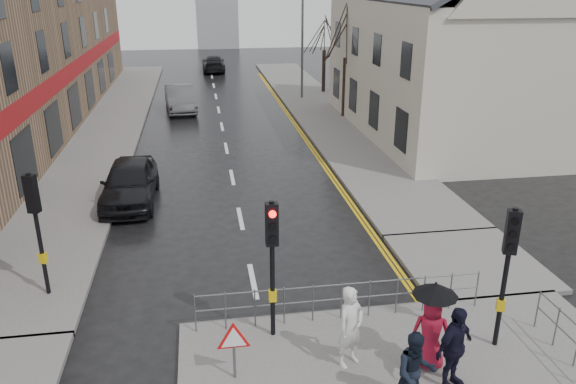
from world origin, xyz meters
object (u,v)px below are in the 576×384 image
object	(u,v)px
pedestrian_a	(351,327)
car_parked	(130,182)
car_mid	(180,99)
pedestrian_with_umbrella	(432,322)
pedestrian_b	(415,372)
pedestrian_d	(454,348)

from	to	relation	value
pedestrian_a	car_parked	bearing A→B (deg)	84.99
car_parked	car_mid	bearing A→B (deg)	85.28
pedestrian_with_umbrella	car_parked	distance (m)	13.42
pedestrian_a	pedestrian_with_umbrella	xyz separation A→B (m)	(1.67, -0.35, 0.18)
pedestrian_b	pedestrian_with_umbrella	bearing A→B (deg)	60.68
pedestrian_b	car_mid	size ratio (longest dim) A/B	0.34
pedestrian_a	pedestrian_with_umbrella	size ratio (longest dim) A/B	0.91
pedestrian_a	pedestrian_d	world-z (taller)	pedestrian_a
pedestrian_b	pedestrian_d	xyz separation A→B (m)	(1.02, 0.51, 0.07)
pedestrian_with_umbrella	pedestrian_d	size ratio (longest dim) A/B	1.11
pedestrian_d	car_mid	bearing A→B (deg)	72.95
pedestrian_b	pedestrian_d	bearing A→B (deg)	31.59
pedestrian_d	car_parked	xyz separation A→B (m)	(-7.58, 11.88, -0.25)
pedestrian_d	car_parked	distance (m)	14.10
pedestrian_a	pedestrian_with_umbrella	bearing A→B (deg)	-44.71
pedestrian_a	pedestrian_d	size ratio (longest dim) A/B	1.01
car_mid	car_parked	bearing A→B (deg)	-101.53
pedestrian_d	car_parked	bearing A→B (deg)	93.26
pedestrian_a	pedestrian_b	xyz separation A→B (m)	(0.86, -1.55, -0.08)
pedestrian_b	car_mid	world-z (taller)	pedestrian_b
pedestrian_a	car_mid	distance (m)	26.96
pedestrian_with_umbrella	pedestrian_d	distance (m)	0.74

